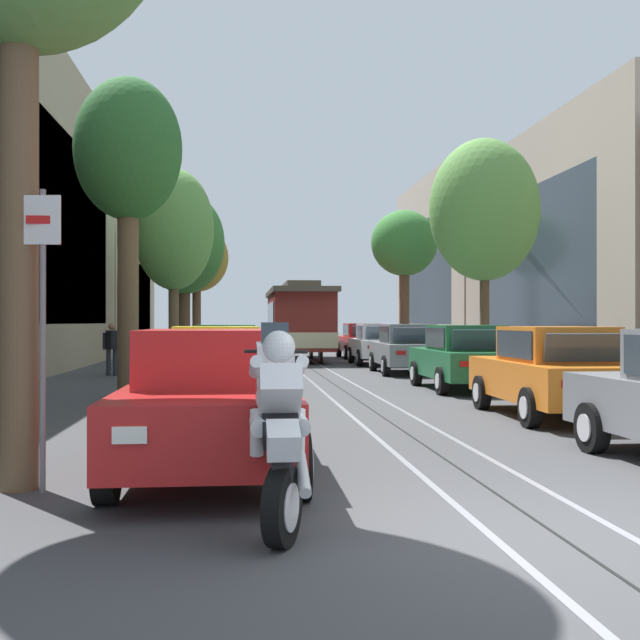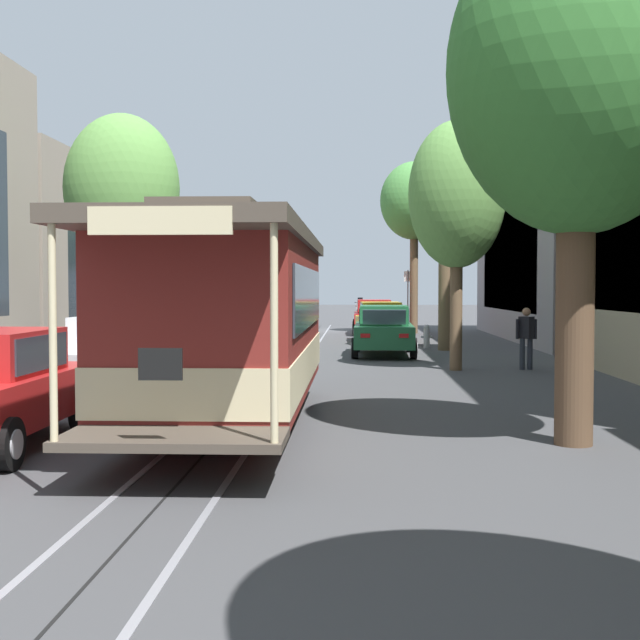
% 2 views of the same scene
% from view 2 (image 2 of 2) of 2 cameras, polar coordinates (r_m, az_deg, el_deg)
% --- Properties ---
extents(ground_plane, '(160.00, 160.00, 0.00)m').
position_cam_2_polar(ground_plane, '(21.07, -2.85, -3.60)').
color(ground_plane, '#424244').
extents(trolley_track_rails, '(1.14, 57.88, 0.01)m').
position_cam_2_polar(trolley_track_rails, '(18.11, -3.73, -4.56)').
color(trolley_track_rails, gray).
rests_on(trolley_track_rails, ground).
extents(parked_car_red_near_left, '(2.01, 4.36, 1.58)m').
position_cam_2_polar(parked_car_red_near_left, '(37.96, 3.76, 0.23)').
color(parked_car_red_near_left, red).
rests_on(parked_car_red_near_left, ground).
extents(parked_car_yellow_second_left, '(2.12, 4.41, 1.58)m').
position_cam_2_polar(parked_car_yellow_second_left, '(32.32, 4.20, -0.13)').
color(parked_car_yellow_second_left, gold).
rests_on(parked_car_yellow_second_left, ground).
extents(parked_car_green_mid_left, '(2.07, 4.39, 1.58)m').
position_cam_2_polar(parked_car_green_mid_left, '(26.14, 4.42, -0.71)').
color(parked_car_green_mid_left, '#1E6038').
rests_on(parked_car_green_mid_left, ground).
extents(parked_car_grey_near_right, '(2.09, 4.40, 1.58)m').
position_cam_2_polar(parked_car_grey_near_right, '(38.65, -4.73, 0.26)').
color(parked_car_grey_near_right, slate).
rests_on(parked_car_grey_near_right, ground).
extents(parked_car_orange_second_right, '(2.05, 4.38, 1.58)m').
position_cam_2_polar(parked_car_orange_second_right, '(33.73, -5.87, -0.04)').
color(parked_car_orange_second_right, orange).
rests_on(parked_car_orange_second_right, ground).
extents(parked_car_green_mid_right, '(2.00, 4.36, 1.58)m').
position_cam_2_polar(parked_car_green_mid_right, '(28.21, -7.51, -0.50)').
color(parked_car_green_mid_right, '#1E6038').
rests_on(parked_car_green_mid_right, ground).
extents(parked_car_grey_fourth_right, '(2.06, 4.39, 1.58)m').
position_cam_2_polar(parked_car_grey_fourth_right, '(22.17, -9.94, -1.27)').
color(parked_car_grey_fourth_right, slate).
rests_on(parked_car_grey_fourth_right, ground).
extents(parked_car_white_fifth_right, '(2.06, 4.39, 1.58)m').
position_cam_2_polar(parked_car_white_fifth_right, '(17.05, -13.75, -2.36)').
color(parked_car_white_fifth_right, silver).
rests_on(parked_car_white_fifth_right, ground).
extents(street_tree_kerb_left_near, '(3.16, 2.84, 7.98)m').
position_cam_2_polar(street_tree_kerb_left_near, '(38.84, 6.53, 8.08)').
color(street_tree_kerb_left_near, brown).
rests_on(street_tree_kerb_left_near, ground).
extents(street_tree_kerb_left_second, '(2.44, 2.01, 7.22)m').
position_cam_2_polar(street_tree_kerb_left_second, '(28.66, 8.70, 8.72)').
color(street_tree_kerb_left_second, brown).
rests_on(street_tree_kerb_left_second, ground).
extents(street_tree_kerb_left_mid, '(2.50, 2.38, 6.46)m').
position_cam_2_polar(street_tree_kerb_left_mid, '(21.78, 9.44, 8.46)').
color(street_tree_kerb_left_mid, brown).
rests_on(street_tree_kerb_left_mid, ground).
extents(street_tree_kerb_left_fourth, '(3.53, 3.50, 7.36)m').
position_cam_2_polar(street_tree_kerb_left_fourth, '(12.10, 17.40, 16.02)').
color(street_tree_kerb_left_fourth, brown).
rests_on(street_tree_kerb_left_fourth, ground).
extents(street_tree_kerb_right_near, '(3.63, 3.55, 6.19)m').
position_cam_2_polar(street_tree_kerb_right_near, '(38.76, -7.55, 5.80)').
color(street_tree_kerb_right_near, brown).
rests_on(street_tree_kerb_right_near, ground).
extents(street_tree_kerb_right_second, '(3.32, 2.70, 7.14)m').
position_cam_2_polar(street_tree_kerb_right_second, '(24.64, -13.55, 8.80)').
color(street_tree_kerb_right_second, brown).
rests_on(street_tree_kerb_right_second, ground).
extents(cable_car_trolley, '(2.60, 9.14, 3.28)m').
position_cam_2_polar(cable_car_trolley, '(13.03, -6.14, 0.08)').
color(cable_car_trolley, maroon).
rests_on(cable_car_trolley, ground).
extents(motorcycle_with_rider, '(0.54, 1.90, 1.66)m').
position_cam_2_polar(motorcycle_with_rider, '(40.32, 2.78, 0.46)').
color(motorcycle_with_rider, black).
rests_on(motorcycle_with_rider, ground).
extents(pedestrian_on_left_pavement, '(0.55, 0.42, 1.62)m').
position_cam_2_polar(pedestrian_on_left_pavement, '(22.22, 14.07, -1.00)').
color(pedestrian_on_left_pavement, '#282D38').
rests_on(pedestrian_on_left_pavement, ground).
extents(fire_hydrant, '(0.40, 0.22, 0.84)m').
position_cam_2_polar(fire_hydrant, '(29.40, 7.38, -1.12)').
color(fire_hydrant, '#B2B2B7').
rests_on(fire_hydrant, ground).
extents(street_sign_post, '(0.36, 0.08, 2.96)m').
position_cam_2_polar(street_sign_post, '(38.78, 6.09, 1.78)').
color(street_sign_post, slate).
rests_on(street_sign_post, ground).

